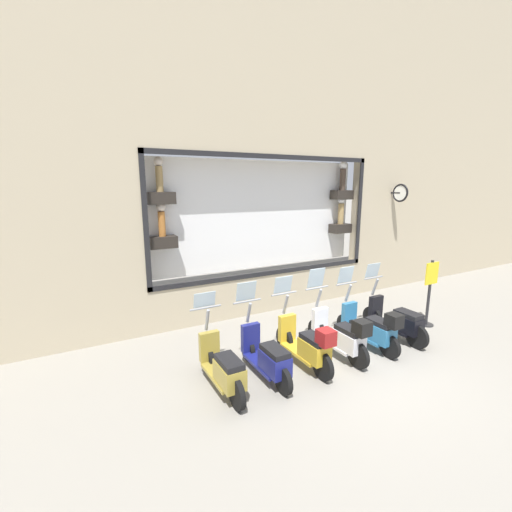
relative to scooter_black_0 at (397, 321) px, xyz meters
name	(u,v)px	position (x,y,z in m)	size (l,w,h in m)	color
ground_plane	(357,367)	(-0.51, 1.70, -0.44)	(120.00, 120.00, 0.00)	gray
building_facade	(267,109)	(3.09, 1.70, 4.96)	(1.21, 36.00, 10.55)	tan
scooter_black_0	(397,321)	(0.00, 0.00, 0.00)	(1.81, 0.61, 1.63)	black
scooter_teal_1	(372,328)	(-0.07, 0.87, 0.03)	(1.80, 0.61, 1.65)	black
scooter_white_2	(341,335)	(-0.06, 1.73, 0.04)	(1.81, 0.61, 1.71)	black
scooter_yellow_3	(307,345)	(-0.06, 2.60, 0.04)	(1.81, 0.60, 1.64)	black
scooter_navy_4	(267,357)	(0.00, 3.46, -0.02)	(1.80, 0.61, 1.64)	black
scooter_olive_5	(223,368)	(0.00, 4.33, -0.01)	(1.80, 0.61, 1.56)	black
shop_sign_post	(430,291)	(0.17, -1.34, 0.47)	(0.36, 0.45, 1.69)	#232326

